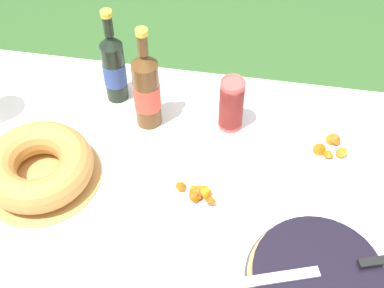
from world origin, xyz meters
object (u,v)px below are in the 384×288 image
at_px(serving_knife, 331,269).
at_px(cup_stack, 231,104).
at_px(cider_bottle_amber, 147,90).
at_px(juice_bottle_red, 114,67).
at_px(bundt_cake, 38,167).
at_px(snack_plate_near, 198,196).
at_px(snack_plate_left, 332,144).
at_px(berry_tart, 317,278).

xyz_separation_m(serving_knife, cup_stack, (-0.29, 0.47, 0.02)).
height_order(cider_bottle_amber, juice_bottle_red, cider_bottle_amber).
height_order(serving_knife, bundt_cake, bundt_cake).
height_order(cup_stack, cider_bottle_amber, cider_bottle_amber).
relative_size(serving_knife, snack_plate_near, 1.71).
bearing_deg(snack_plate_left, snack_plate_near, -144.96).
relative_size(berry_tart, serving_knife, 0.94).
height_order(berry_tart, serving_knife, serving_knife).
relative_size(berry_tart, snack_plate_near, 1.60).
relative_size(cup_stack, juice_bottle_red, 0.55).
xyz_separation_m(serving_knife, cider_bottle_amber, (-0.54, 0.45, 0.07)).
height_order(juice_bottle_red, snack_plate_left, juice_bottle_red).
relative_size(bundt_cake, snack_plate_left, 1.39).
xyz_separation_m(cider_bottle_amber, snack_plate_near, (0.19, -0.26, -0.12)).
height_order(snack_plate_near, snack_plate_left, snack_plate_near).
distance_m(cup_stack, snack_plate_near, 0.30).
distance_m(serving_knife, juice_bottle_red, 0.85).
distance_m(snack_plate_near, snack_plate_left, 0.43).
height_order(serving_knife, cup_stack, cup_stack).
distance_m(bundt_cake, cup_stack, 0.57).
xyz_separation_m(serving_knife, juice_bottle_red, (-0.66, 0.54, 0.06)).
distance_m(juice_bottle_red, snack_plate_left, 0.69).
xyz_separation_m(berry_tart, cider_bottle_amber, (-0.51, 0.46, 0.10)).
bearing_deg(cup_stack, juice_bottle_red, 169.88).
height_order(juice_bottle_red, snack_plate_near, juice_bottle_red).
bearing_deg(bundt_cake, juice_bottle_red, 70.50).
height_order(berry_tart, juice_bottle_red, juice_bottle_red).
distance_m(berry_tart, cider_bottle_amber, 0.69).
height_order(berry_tart, snack_plate_near, snack_plate_near).
height_order(serving_knife, snack_plate_left, serving_knife).
xyz_separation_m(juice_bottle_red, snack_plate_left, (0.67, -0.10, -0.11)).
distance_m(berry_tart, serving_knife, 0.05).
bearing_deg(serving_knife, cider_bottle_amber, -58.75).
xyz_separation_m(cup_stack, cider_bottle_amber, (-0.24, -0.02, 0.04)).
xyz_separation_m(cup_stack, snack_plate_left, (0.30, -0.04, -0.08)).
bearing_deg(juice_bottle_red, cup_stack, -10.12).
bearing_deg(bundt_cake, snack_plate_near, 0.22).
bearing_deg(berry_tart, cup_stack, 118.62).
xyz_separation_m(serving_knife, snack_plate_near, (-0.34, 0.19, -0.05)).
distance_m(berry_tart, juice_bottle_red, 0.84).
bearing_deg(snack_plate_near, bundt_cake, -179.78).
bearing_deg(snack_plate_left, bundt_cake, -162.45).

